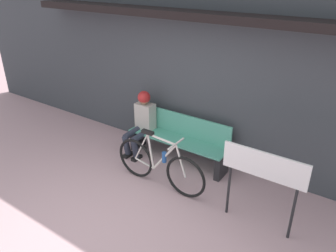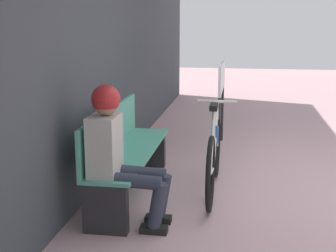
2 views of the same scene
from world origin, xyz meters
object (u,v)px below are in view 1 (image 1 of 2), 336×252
(bicycle, at_px, (159,165))
(person_seated, at_px, (142,119))
(signboard, at_px, (263,171))
(park_bench_near, at_px, (179,139))

(bicycle, relative_size, person_seated, 1.39)
(signboard, bearing_deg, person_seated, 164.29)
(park_bench_near, height_order, bicycle, bicycle)
(bicycle, distance_m, signboard, 1.66)
(park_bench_near, xyz_separation_m, person_seated, (-0.72, -0.12, 0.27))
(signboard, bearing_deg, park_bench_near, 155.14)
(park_bench_near, height_order, signboard, signboard)
(person_seated, bearing_deg, bicycle, -38.48)
(park_bench_near, bearing_deg, person_seated, -170.45)
(person_seated, bearing_deg, park_bench_near, 9.55)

